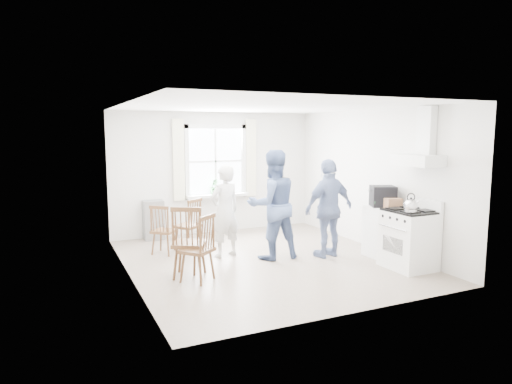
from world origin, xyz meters
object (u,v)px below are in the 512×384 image
at_px(person_left, 225,211).
at_px(person_mid, 273,205).
at_px(low_cabinet, 383,232).
at_px(windsor_chair_b, 188,234).
at_px(person_right, 329,208).
at_px(windsor_chair_c, 203,241).
at_px(stereo_stack, 383,196).
at_px(gas_stove, 409,239).
at_px(windsor_chair_a, 192,219).

height_order(person_left, person_mid, person_mid).
height_order(low_cabinet, windsor_chair_b, windsor_chair_b).
xyz_separation_m(low_cabinet, person_right, (-0.86, 0.41, 0.41)).
distance_m(low_cabinet, windsor_chair_c, 3.29).
distance_m(stereo_stack, windsor_chair_b, 3.45).
xyz_separation_m(gas_stove, person_right, (-0.79, 1.11, 0.38)).
height_order(person_left, person_right, person_right).
height_order(gas_stove, low_cabinet, gas_stove).
bearing_deg(windsor_chair_a, person_mid, -45.05).
distance_m(stereo_stack, person_mid, 1.92).
bearing_deg(windsor_chair_a, person_left, -58.31).
height_order(windsor_chair_b, person_left, person_left).
xyz_separation_m(windsor_chair_a, person_mid, (1.11, -1.11, 0.35)).
bearing_deg(person_mid, low_cabinet, 159.81).
distance_m(stereo_stack, person_right, 0.95).
bearing_deg(low_cabinet, person_left, 154.73).
bearing_deg(stereo_stack, windsor_chair_c, 179.56).
xyz_separation_m(low_cabinet, person_left, (-2.51, 1.18, 0.36)).
height_order(low_cabinet, person_left, person_left).
bearing_deg(person_left, stereo_stack, 140.23).
xyz_separation_m(gas_stove, person_left, (-2.44, 1.88, 0.33)).
height_order(stereo_stack, person_left, person_left).
bearing_deg(person_mid, windsor_chair_b, 17.89).
bearing_deg(person_left, low_cabinet, 140.49).
distance_m(windsor_chair_c, person_right, 2.46).
distance_m(windsor_chair_b, windsor_chair_c, 0.29).
xyz_separation_m(stereo_stack, person_left, (-2.48, 1.18, -0.27)).
distance_m(gas_stove, person_right, 1.42).
height_order(stereo_stack, person_mid, person_mid).
distance_m(stereo_stack, windsor_chair_a, 3.45).
bearing_deg(gas_stove, person_right, 125.54).
xyz_separation_m(gas_stove, stereo_stack, (0.04, 0.70, 0.60)).
bearing_deg(windsor_chair_b, windsor_chair_c, -52.75).
bearing_deg(low_cabinet, stereo_stack, 177.61).
xyz_separation_m(stereo_stack, windsor_chair_b, (-3.42, 0.25, -0.40)).
relative_size(windsor_chair_b, windsor_chair_c, 1.10).
relative_size(gas_stove, windsor_chair_a, 1.15).
bearing_deg(person_right, windsor_chair_a, -42.83).
bearing_deg(person_mid, stereo_stack, 159.49).
bearing_deg(person_left, windsor_chair_b, 30.47).
distance_m(stereo_stack, windsor_chair_c, 3.28).
relative_size(windsor_chair_c, person_right, 0.59).
bearing_deg(windsor_chair_b, person_mid, 16.14).
bearing_deg(windsor_chair_b, windsor_chair_a, 71.10).
height_order(windsor_chair_a, windsor_chair_c, windsor_chair_c).
relative_size(windsor_chair_a, windsor_chair_c, 0.96).
distance_m(windsor_chair_a, windsor_chair_c, 1.85).
xyz_separation_m(stereo_stack, windsor_chair_c, (-3.25, 0.02, -0.46)).
distance_m(windsor_chair_c, person_left, 1.41).
height_order(low_cabinet, person_right, person_right).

